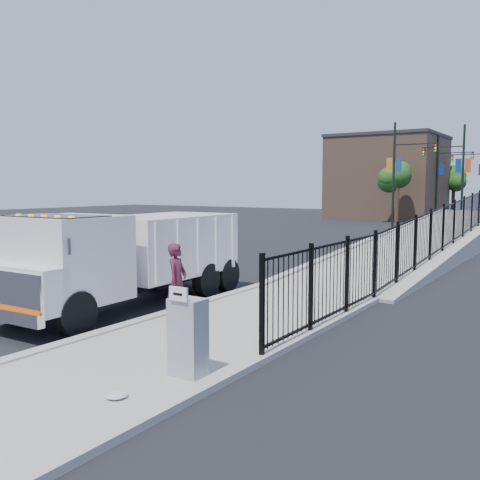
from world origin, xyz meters
The scene contains 16 objects.
ground centered at (0.00, 0.00, 0.00)m, with size 120.00×120.00×0.00m, color black.
sidewalk centered at (1.93, -2.00, 0.06)m, with size 3.55×12.00×0.12m, color #9E998E.
curb centered at (0.00, -2.00, 0.08)m, with size 0.30×12.00×0.16m, color #ADAAA3.
ramp centered at (2.12, 16.00, 0.00)m, with size 3.95×24.00×1.70m, color #9E998E.
iron_fence centered at (3.55, 12.00, 0.90)m, with size 0.10×28.00×1.80m, color black.
truck centered at (-1.64, -0.24, 1.42)m, with size 2.60×7.43×2.52m.
worker centered at (0.58, -0.80, 0.99)m, with size 0.63×0.42×1.74m, color #4E192B.
utility_cabinet centered at (3.10, -3.55, 0.75)m, with size 0.55×0.40×1.25m, color gray.
arrow_sign centered at (3.10, -3.77, 1.48)m, with size 0.35×0.04×0.22m, color white.
debris centered at (2.82, -4.84, 0.16)m, with size 0.33×0.33×0.08m, color silver.
light_pole_0 centered at (-3.99, 30.71, 4.36)m, with size 3.77×0.22×8.00m.
light_pole_1 centered at (-0.42, 34.85, 4.36)m, with size 3.77×0.22×8.00m.
light_pole_2 centered at (-3.59, 42.84, 4.36)m, with size 3.77×0.22×8.00m.
tree_0 centered at (-5.66, 36.25, 3.92)m, with size 2.31×2.31×5.15m.
tree_2 centered at (-3.81, 49.92, 3.93)m, with size 2.41×2.41×5.21m.
building centered at (-9.00, 44.00, 4.00)m, with size 10.00×10.00×8.00m, color #8C664C.
Camera 1 is at (8.35, -10.06, 3.13)m, focal length 40.00 mm.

